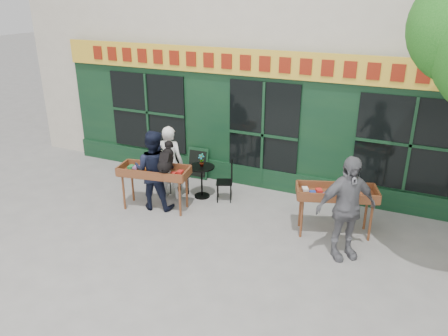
{
  "coord_description": "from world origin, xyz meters",
  "views": [
    {
      "loc": [
        3.22,
        -6.99,
        4.47
      ],
      "look_at": [
        -0.19,
        0.5,
        1.15
      ],
      "focal_mm": 35.0,
      "sensor_mm": 36.0,
      "label": 1
    }
  ],
  "objects_px": {
    "man_right": "(346,208)",
    "man_left": "(154,170)",
    "bistro_table": "(202,175)",
    "book_cart_center": "(154,174)",
    "dog": "(166,157)",
    "book_cart_right": "(336,196)",
    "woman": "(170,162)"
  },
  "relations": [
    {
      "from": "man_right",
      "to": "bistro_table",
      "type": "relative_size",
      "value": 2.54
    },
    {
      "from": "woman",
      "to": "dog",
      "type": "bearing_deg",
      "value": 106.55
    },
    {
      "from": "book_cart_center",
      "to": "bistro_table",
      "type": "distance_m",
      "value": 1.18
    },
    {
      "from": "book_cart_center",
      "to": "dog",
      "type": "height_order",
      "value": "dog"
    },
    {
      "from": "man_right",
      "to": "bistro_table",
      "type": "height_order",
      "value": "man_right"
    },
    {
      "from": "bistro_table",
      "to": "man_left",
      "type": "relative_size",
      "value": 0.43
    },
    {
      "from": "book_cart_right",
      "to": "man_right",
      "type": "bearing_deg",
      "value": -86.78
    },
    {
      "from": "man_left",
      "to": "woman",
      "type": "bearing_deg",
      "value": -105.31
    },
    {
      "from": "woman",
      "to": "book_cart_right",
      "type": "bearing_deg",
      "value": 168.24
    },
    {
      "from": "woman",
      "to": "book_cart_right",
      "type": "distance_m",
      "value": 3.8
    },
    {
      "from": "bistro_table",
      "to": "man_left",
      "type": "height_order",
      "value": "man_left"
    },
    {
      "from": "dog",
      "to": "man_right",
      "type": "distance_m",
      "value": 3.76
    },
    {
      "from": "book_cart_center",
      "to": "dog",
      "type": "relative_size",
      "value": 2.64
    },
    {
      "from": "bistro_table",
      "to": "book_cart_center",
      "type": "bearing_deg",
      "value": -125.34
    },
    {
      "from": "woman",
      "to": "book_cart_center",
      "type": "bearing_deg",
      "value": 79.98
    },
    {
      "from": "book_cart_center",
      "to": "man_right",
      "type": "bearing_deg",
      "value": -13.03
    },
    {
      "from": "dog",
      "to": "woman",
      "type": "height_order",
      "value": "woman"
    },
    {
      "from": "man_right",
      "to": "man_left",
      "type": "bearing_deg",
      "value": 137.92
    },
    {
      "from": "woman",
      "to": "book_cart_right",
      "type": "relative_size",
      "value": 1.06
    },
    {
      "from": "bistro_table",
      "to": "man_right",
      "type": "bearing_deg",
      "value": -18.57
    },
    {
      "from": "man_right",
      "to": "bistro_table",
      "type": "distance_m",
      "value": 3.65
    },
    {
      "from": "dog",
      "to": "man_left",
      "type": "height_order",
      "value": "man_left"
    },
    {
      "from": "man_left",
      "to": "dog",
      "type": "bearing_deg",
      "value": 155.21
    },
    {
      "from": "dog",
      "to": "woman",
      "type": "bearing_deg",
      "value": 106.55
    },
    {
      "from": "book_cart_right",
      "to": "man_right",
      "type": "distance_m",
      "value": 0.82
    },
    {
      "from": "book_cart_center",
      "to": "man_left",
      "type": "distance_m",
      "value": 0.09
    },
    {
      "from": "book_cart_center",
      "to": "book_cart_right",
      "type": "relative_size",
      "value": 0.98
    },
    {
      "from": "book_cart_right",
      "to": "bistro_table",
      "type": "relative_size",
      "value": 2.13
    },
    {
      "from": "man_right",
      "to": "man_left",
      "type": "distance_m",
      "value": 4.14
    },
    {
      "from": "book_cart_center",
      "to": "book_cart_right",
      "type": "height_order",
      "value": "same"
    },
    {
      "from": "man_right",
      "to": "man_left",
      "type": "relative_size",
      "value": 1.08
    },
    {
      "from": "book_cart_right",
      "to": "dog",
      "type": "bearing_deg",
      "value": 171.05
    }
  ]
}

